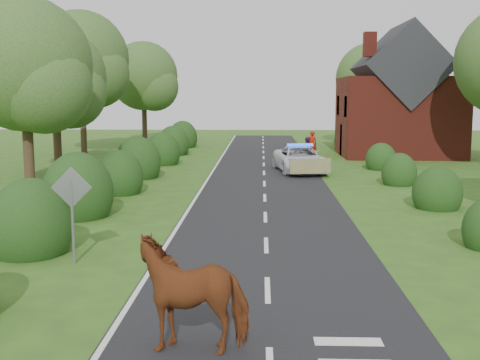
{
  "coord_description": "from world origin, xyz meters",
  "views": [
    {
      "loc": [
        -0.15,
        -12.98,
        4.38
      ],
      "look_at": [
        -0.91,
        8.34,
        1.3
      ],
      "focal_mm": 45.0,
      "sensor_mm": 36.0,
      "label": 1
    }
  ],
  "objects_px": {
    "cow": "(193,299)",
    "pedestrian_purple": "(307,149)",
    "pedestrian_red": "(312,144)",
    "police_van": "(300,159)",
    "road_sign": "(72,201)"
  },
  "relations": [
    {
      "from": "cow",
      "to": "pedestrian_purple",
      "type": "bearing_deg",
      "value": 169.87
    },
    {
      "from": "pedestrian_purple",
      "to": "pedestrian_red",
      "type": "bearing_deg",
      "value": -92.01
    },
    {
      "from": "cow",
      "to": "pedestrian_red",
      "type": "xyz_separation_m",
      "value": [
        4.65,
        31.31,
        0.09
      ]
    },
    {
      "from": "police_van",
      "to": "pedestrian_red",
      "type": "distance_m",
      "value": 7.89
    },
    {
      "from": "road_sign",
      "to": "pedestrian_purple",
      "type": "relative_size",
      "value": 1.61
    },
    {
      "from": "police_van",
      "to": "pedestrian_purple",
      "type": "bearing_deg",
      "value": 73.88
    },
    {
      "from": "pedestrian_red",
      "to": "road_sign",
      "type": "bearing_deg",
      "value": 77.01
    },
    {
      "from": "pedestrian_red",
      "to": "pedestrian_purple",
      "type": "bearing_deg",
      "value": 80.5
    },
    {
      "from": "pedestrian_red",
      "to": "cow",
      "type": "bearing_deg",
      "value": 86.08
    },
    {
      "from": "pedestrian_purple",
      "to": "road_sign",
      "type": "bearing_deg",
      "value": 84.22
    },
    {
      "from": "pedestrian_red",
      "to": "pedestrian_purple",
      "type": "height_order",
      "value": "pedestrian_red"
    },
    {
      "from": "cow",
      "to": "police_van",
      "type": "bearing_deg",
      "value": 169.85
    },
    {
      "from": "cow",
      "to": "pedestrian_purple",
      "type": "relative_size",
      "value": 1.47
    },
    {
      "from": "road_sign",
      "to": "cow",
      "type": "relative_size",
      "value": 1.09
    },
    {
      "from": "road_sign",
      "to": "police_van",
      "type": "relative_size",
      "value": 0.46
    }
  ]
}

